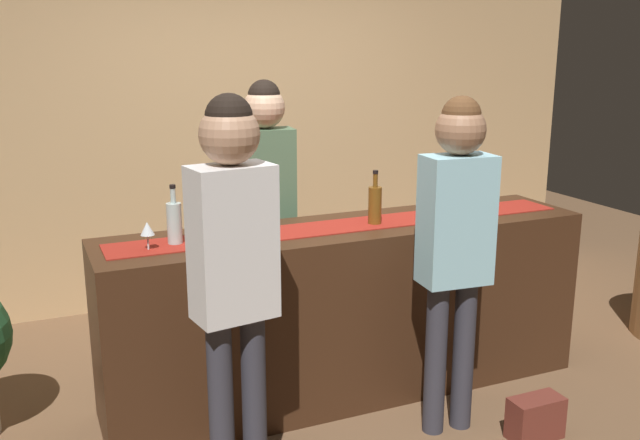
{
  "coord_description": "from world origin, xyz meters",
  "views": [
    {
      "loc": [
        -1.63,
        -3.36,
        1.95
      ],
      "look_at": [
        -0.18,
        0.0,
        1.03
      ],
      "focal_mm": 39.37,
      "sensor_mm": 36.0,
      "label": 1
    }
  ],
  "objects": [
    {
      "name": "bartender",
      "position": [
        -0.28,
        0.58,
        1.1
      ],
      "size": [
        0.36,
        0.25,
        1.76
      ],
      "rotation": [
        0.0,
        0.0,
        3.02
      ],
      "color": "#26262B",
      "rests_on": "ground"
    },
    {
      "name": "customer_sipping",
      "position": [
        0.29,
        -0.59,
        1.07
      ],
      "size": [
        0.36,
        0.24,
        1.72
      ],
      "rotation": [
        0.0,
        0.0,
        -0.08
      ],
      "color": "#33333D",
      "rests_on": "ground"
    },
    {
      "name": "handbag",
      "position": [
        0.65,
        -0.85,
        0.11
      ],
      "size": [
        0.28,
        0.14,
        0.22
      ],
      "primitive_type": "cube",
      "color": "brown",
      "rests_on": "ground"
    },
    {
      "name": "wine_bottle_clear",
      "position": [
        -0.96,
        0.01,
        1.1
      ],
      "size": [
        0.07,
        0.07,
        0.3
      ],
      "color": "#B2C6C1",
      "rests_on": "bar_counter"
    },
    {
      "name": "ground_plane",
      "position": [
        0.0,
        0.0,
        0.0
      ],
      "size": [
        10.0,
        10.0,
        0.0
      ],
      "primitive_type": "plane",
      "color": "brown"
    },
    {
      "name": "wine_glass_near_customer",
      "position": [
        0.68,
        0.02,
        1.09
      ],
      "size": [
        0.07,
        0.07,
        0.14
      ],
      "color": "silver",
      "rests_on": "bar_counter"
    },
    {
      "name": "bar_counter",
      "position": [
        0.0,
        0.0,
        0.49
      ],
      "size": [
        2.76,
        0.6,
        0.98
      ],
      "primitive_type": "cube",
      "color": "#3D2314",
      "rests_on": "ground"
    },
    {
      "name": "wine_glass_mid_counter",
      "position": [
        -1.1,
        -0.05,
        1.09
      ],
      "size": [
        0.07,
        0.07,
        0.14
      ],
      "color": "silver",
      "rests_on": "bar_counter"
    },
    {
      "name": "back_wall",
      "position": [
        0.0,
        1.9,
        1.45
      ],
      "size": [
        6.0,
        0.12,
        2.9
      ],
      "primitive_type": "cube",
      "color": "tan",
      "rests_on": "ground"
    },
    {
      "name": "counter_runner_cloth",
      "position": [
        0.0,
        0.0,
        0.99
      ],
      "size": [
        2.62,
        0.28,
        0.01
      ],
      "primitive_type": "cube",
      "color": "maroon",
      "rests_on": "bar_counter"
    },
    {
      "name": "wine_bottle_amber",
      "position": [
        0.14,
        -0.03,
        1.1
      ],
      "size": [
        0.07,
        0.07,
        0.3
      ],
      "color": "brown",
      "rests_on": "bar_counter"
    },
    {
      "name": "customer_browsing",
      "position": [
        -0.85,
        -0.65,
        1.11
      ],
      "size": [
        0.37,
        0.25,
        1.77
      ],
      "rotation": [
        0.0,
        0.0,
        0.15
      ],
      "color": "#33333D",
      "rests_on": "ground"
    }
  ]
}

